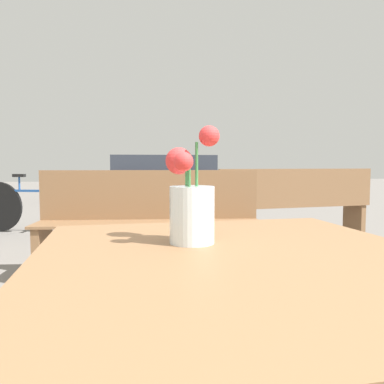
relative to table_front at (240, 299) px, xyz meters
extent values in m
cube|color=brown|center=(0.00, 0.00, 0.08)|extent=(0.86, 0.93, 0.03)
cylinder|color=brown|center=(-0.37, 0.40, -0.28)|extent=(0.05, 0.05, 0.68)
cylinder|color=brown|center=(0.36, 0.40, -0.28)|extent=(0.05, 0.05, 0.68)
cylinder|color=silver|center=(-0.08, 0.14, 0.16)|extent=(0.11, 0.11, 0.14)
cylinder|color=silver|center=(-0.08, 0.14, 0.13)|extent=(0.09, 0.09, 0.07)
cylinder|color=#337038|center=(-0.06, 0.14, 0.22)|extent=(0.01, 0.01, 0.23)
sphere|color=red|center=(-0.03, 0.14, 0.35)|extent=(0.05, 0.05, 0.05)
cylinder|color=#337038|center=(-0.08, 0.15, 0.19)|extent=(0.01, 0.01, 0.17)
sphere|color=red|center=(-0.10, 0.18, 0.29)|extent=(0.07, 0.07, 0.07)
cylinder|color=#337038|center=(-0.08, 0.12, 0.19)|extent=(0.01, 0.01, 0.17)
sphere|color=red|center=(-0.10, 0.09, 0.29)|extent=(0.04, 0.04, 0.04)
cube|color=brown|center=(-0.01, 2.15, -0.17)|extent=(1.79, 0.59, 0.02)
cube|color=brown|center=(0.01, 2.31, 0.04)|extent=(1.74, 0.27, 0.40)
cube|color=brown|center=(0.80, 2.04, -0.40)|extent=(0.10, 0.33, 0.43)
cube|color=brown|center=(-0.82, 2.26, -0.40)|extent=(0.10, 0.33, 0.43)
cube|color=brown|center=(1.66, 3.16, -0.17)|extent=(1.85, 0.51, 0.02)
cube|color=brown|center=(1.67, 3.00, 0.04)|extent=(1.83, 0.18, 0.40)
cube|color=brown|center=(0.81, 3.09, -0.40)|extent=(0.09, 0.33, 0.43)
cube|color=brown|center=(2.51, 3.23, -0.40)|extent=(0.09, 0.33, 0.43)
cylinder|color=black|center=(-0.89, 4.32, -0.28)|extent=(0.65, 0.24, 0.67)
cube|color=#235199|center=(-1.35, 4.47, -0.06)|extent=(0.84, 0.30, 0.03)
cylinder|color=#235199|center=(-1.52, 4.53, 0.04)|extent=(0.02, 0.02, 0.20)
cube|color=black|center=(-1.52, 4.53, 0.14)|extent=(0.17, 0.11, 0.04)
cube|color=#235199|center=(-0.94, 4.34, 0.09)|extent=(0.18, 0.43, 0.02)
cube|color=black|center=(0.87, 8.77, -0.19)|extent=(4.62, 1.99, 0.56)
cube|color=#2D333D|center=(0.87, 8.77, 0.30)|extent=(2.56, 1.77, 0.42)
cylinder|color=black|center=(2.32, 9.58, -0.31)|extent=(0.61, 0.20, 0.60)
cylinder|color=black|center=(2.25, 7.85, -0.31)|extent=(0.61, 0.20, 0.60)
cylinder|color=black|center=(-0.51, 9.69, -0.31)|extent=(0.61, 0.20, 0.60)
cylinder|color=black|center=(-0.57, 7.95, -0.31)|extent=(0.61, 0.20, 0.60)
camera|label=1|loc=(-0.25, -0.73, 0.28)|focal=35.00mm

